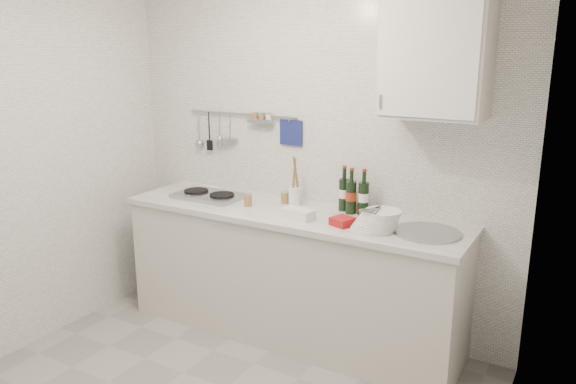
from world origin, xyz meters
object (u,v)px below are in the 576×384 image
object	(u,v)px
plate_stack_sink	(377,221)
plate_stack_hob	(202,192)
wine_bottles	(353,191)
utensil_crock	(295,194)
wall_cabinet	(436,57)

from	to	relation	value
plate_stack_sink	plate_stack_hob	bearing A→B (deg)	173.98
wine_bottles	utensil_crock	world-z (taller)	utensil_crock
wall_cabinet	plate_stack_hob	distance (m)	2.00
plate_stack_sink	utensil_crock	world-z (taller)	utensil_crock
wine_bottles	utensil_crock	xyz separation A→B (m)	(-0.43, -0.04, -0.07)
wall_cabinet	utensil_crock	world-z (taller)	wall_cabinet
plate_stack_hob	utensil_crock	bearing A→B (deg)	4.90
plate_stack_hob	plate_stack_sink	xyz separation A→B (m)	(1.49, -0.16, 0.05)
plate_stack_hob	wine_bottles	size ratio (longest dim) A/B	0.97
wall_cabinet	wine_bottles	bearing A→B (deg)	173.98
wall_cabinet	wine_bottles	xyz separation A→B (m)	(-0.52, 0.05, -0.87)
wine_bottles	utensil_crock	distance (m)	0.43
utensil_crock	plate_stack_sink	bearing A→B (deg)	-17.58
wine_bottles	utensil_crock	bearing A→B (deg)	-175.14
wall_cabinet	plate_stack_sink	bearing A→B (deg)	-139.50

